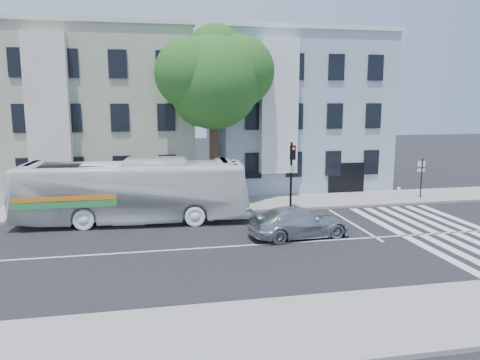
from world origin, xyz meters
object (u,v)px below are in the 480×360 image
object	(u,v)px
bus	(133,191)
fire_hydrant	(398,193)
traffic_signal	(292,167)
sedan	(299,222)

from	to	relation	value
bus	fire_hydrant	xyz separation A→B (m)	(16.54, 1.81, -1.13)
bus	traffic_signal	world-z (taller)	traffic_signal
fire_hydrant	bus	bearing A→B (deg)	-173.76
sedan	bus	bearing A→B (deg)	54.06
bus	sedan	world-z (taller)	bus
sedan	fire_hydrant	bearing A→B (deg)	-61.75
bus	sedan	size ratio (longest dim) A/B	2.48
bus	fire_hydrant	distance (m)	16.68
sedan	fire_hydrant	world-z (taller)	sedan
sedan	traffic_signal	size ratio (longest dim) A/B	1.21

